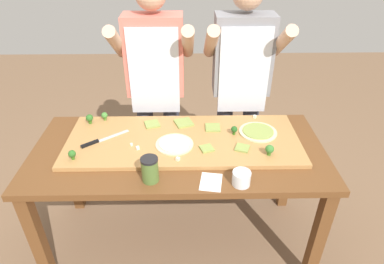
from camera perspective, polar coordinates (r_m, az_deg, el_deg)
ground_plane at (r=2.55m, az=-1.94°, el=-17.63°), size 8.00×8.00×0.00m
prep_table at (r=2.06m, az=-2.29°, el=-5.18°), size 1.76×0.79×0.80m
cutting_board at (r=2.05m, az=-1.51°, el=-1.40°), size 1.43×0.56×0.03m
chefs_knife at (r=2.09m, az=-15.76°, el=-1.46°), size 0.26×0.20×0.02m
pizza_whole_cheese_artichoke at (r=1.98m, az=-3.04°, el=-2.15°), size 0.23×0.23×0.02m
pizza_whole_pesto_green at (r=2.14m, az=11.28°, el=0.05°), size 0.24×0.24×0.02m
pizza_slice_center at (r=2.20m, az=-6.87°, el=1.38°), size 0.12×0.12×0.01m
pizza_slice_near_left at (r=1.97m, az=8.65°, el=-2.72°), size 0.10×0.10×0.01m
pizza_slice_far_left at (r=2.20m, az=-1.43°, el=1.62°), size 0.14×0.14×0.01m
pizza_slice_near_right at (r=2.15m, az=3.60°, el=0.79°), size 0.10×0.10×0.01m
pizza_slice_far_right at (r=1.95m, az=2.54°, el=-2.83°), size 0.09×0.09×0.01m
broccoli_floret_front_left at (r=2.09m, az=7.28°, el=0.42°), size 0.04×0.04×0.06m
broccoli_floret_back_left at (r=2.30m, az=-14.82°, el=2.75°), size 0.04×0.04×0.06m
broccoli_floret_back_mid at (r=1.97m, az=-19.94°, el=-3.59°), size 0.04×0.04×0.06m
broccoli_floret_back_right at (r=2.28m, az=-17.22°, el=2.28°), size 0.05×0.05×0.06m
broccoli_floret_center_left at (r=1.94m, az=13.20°, el=-2.93°), size 0.05×0.05×0.07m
cheese_crumble_a at (r=2.30m, az=10.75°, el=2.62°), size 0.03×0.03×0.02m
cheese_crumble_b at (r=1.97m, az=-9.33°, el=-2.73°), size 0.02×0.02×0.02m
cheese_crumble_c at (r=2.01m, az=-10.38°, el=-2.07°), size 0.02×0.02×0.01m
cheese_crumble_d at (r=1.86m, az=-2.37°, el=-4.66°), size 0.03×0.03×0.02m
cheese_crumble_e at (r=2.01m, az=13.34°, el=-2.45°), size 0.02×0.02×0.02m
flour_cup at (r=1.75m, az=8.48°, el=-7.97°), size 0.10×0.10×0.08m
sauce_jar at (r=1.74m, az=-7.25°, el=-6.41°), size 0.09×0.09×0.14m
recipe_note at (r=1.76m, az=3.29°, el=-8.57°), size 0.13×0.16×0.00m
cook_left at (r=2.41m, az=-6.24°, el=8.94°), size 0.54×0.39×1.67m
cook_right at (r=2.43m, az=8.44°, el=8.99°), size 0.54×0.39×1.67m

